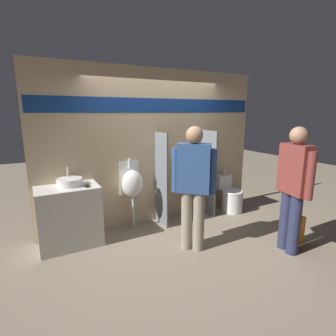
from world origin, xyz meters
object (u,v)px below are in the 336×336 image
at_px(sink_basin, 70,182).
at_px(person_in_vest, 193,184).
at_px(urinal_far, 183,177).
at_px(shopping_bag, 294,230).
at_px(toilet, 231,197).
at_px(person_with_lanyard, 294,185).
at_px(cell_phone, 87,186).
at_px(urinal_near_counter, 132,184).

relative_size(sink_basin, person_in_vest, 0.20).
distance_m(urinal_far, shopping_bag, 2.02).
height_order(urinal_far, toilet, urinal_far).
bearing_deg(toilet, sink_basin, 177.73).
bearing_deg(toilet, urinal_far, 169.52).
height_order(urinal_far, shopping_bag, urinal_far).
xyz_separation_m(sink_basin, shopping_bag, (2.93, -1.63, -0.74)).
height_order(sink_basin, shopping_bag, sink_basin).
bearing_deg(sink_basin, shopping_bag, -29.18).
relative_size(person_with_lanyard, shopping_bag, 3.17).
distance_m(sink_basin, person_in_vest, 1.81).
bearing_deg(sink_basin, urinal_far, 1.93).
xyz_separation_m(sink_basin, toilet, (3.01, -0.12, -0.69)).
distance_m(sink_basin, toilet, 3.09).
distance_m(person_in_vest, shopping_bag, 1.73).
relative_size(toilet, person_in_vest, 0.47).
bearing_deg(sink_basin, cell_phone, -37.52).
bearing_deg(shopping_bag, toilet, 86.62).
relative_size(sink_basin, shopping_bag, 0.65).
height_order(urinal_near_counter, toilet, urinal_near_counter).
bearing_deg(person_with_lanyard, toilet, -1.59).
distance_m(urinal_near_counter, person_in_vest, 1.21).
height_order(person_with_lanyard, shopping_bag, person_with_lanyard).
distance_m(cell_phone, person_in_vest, 1.54).
xyz_separation_m(urinal_far, person_with_lanyard, (0.68, -1.78, 0.19)).
distance_m(cell_phone, shopping_bag, 3.16).
distance_m(urinal_far, person_with_lanyard, 1.92).
height_order(toilet, shopping_bag, toilet).
xyz_separation_m(urinal_far, toilet, (1.01, -0.19, -0.51)).
relative_size(urinal_far, toilet, 1.43).
xyz_separation_m(sink_basin, person_in_vest, (1.50, -1.01, 0.02)).
bearing_deg(urinal_near_counter, cell_phone, -163.52).
relative_size(sink_basin, urinal_far, 0.30).
bearing_deg(toilet, cell_phone, -179.10).
bearing_deg(person_in_vest, urinal_far, -74.14).
bearing_deg(cell_phone, sink_basin, 142.48).
height_order(sink_basin, urinal_far, urinal_far).
bearing_deg(urinal_far, sink_basin, -178.07).
bearing_deg(person_with_lanyard, person_in_vest, 69.54).
xyz_separation_m(urinal_near_counter, shopping_bag, (1.93, -1.70, -0.57)).
xyz_separation_m(urinal_near_counter, toilet, (2.02, -0.19, -0.51)).
bearing_deg(shopping_bag, person_in_vest, 156.50).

